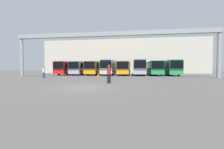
{
  "coord_description": "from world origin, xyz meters",
  "views": [
    {
      "loc": [
        3.9,
        -11.18,
        1.43
      ],
      "look_at": [
        -0.39,
        18.02,
        0.3
      ],
      "focal_mm": 24.0,
      "sensor_mm": 36.0,
      "label": 1
    }
  ],
  "objects_px": {
    "bus_slot_0": "(69,67)",
    "bus_slot_7": "(170,67)",
    "bus_slot_6": "(154,67)",
    "bus_slot_4": "(124,68)",
    "pedestrian_mid_left": "(109,74)",
    "bus_slot_3": "(110,67)",
    "bus_slot_1": "(82,67)",
    "traffic_cone": "(98,75)",
    "bus_slot_5": "(139,67)",
    "pedestrian_near_right": "(44,72)",
    "bus_slot_2": "(97,67)"
  },
  "relations": [
    {
      "from": "bus_slot_0",
      "to": "bus_slot_7",
      "type": "xyz_separation_m",
      "value": [
        23.47,
        0.47,
        0.07
      ]
    },
    {
      "from": "bus_slot_6",
      "to": "bus_slot_4",
      "type": "bearing_deg",
      "value": 178.16
    },
    {
      "from": "bus_slot_0",
      "to": "pedestrian_mid_left",
      "type": "bearing_deg",
      "value": -56.45
    },
    {
      "from": "bus_slot_3",
      "to": "pedestrian_mid_left",
      "type": "xyz_separation_m",
      "value": [
        3.15,
        -19.88,
        -0.95
      ]
    },
    {
      "from": "bus_slot_3",
      "to": "bus_slot_6",
      "type": "relative_size",
      "value": 0.87
    },
    {
      "from": "bus_slot_1",
      "to": "bus_slot_6",
      "type": "bearing_deg",
      "value": 2.58
    },
    {
      "from": "bus_slot_3",
      "to": "traffic_cone",
      "type": "distance_m",
      "value": 8.45
    },
    {
      "from": "bus_slot_0",
      "to": "bus_slot_4",
      "type": "distance_m",
      "value": 13.45
    },
    {
      "from": "bus_slot_1",
      "to": "bus_slot_5",
      "type": "relative_size",
      "value": 0.99
    },
    {
      "from": "pedestrian_mid_left",
      "to": "bus_slot_0",
      "type": "bearing_deg",
      "value": -82.15
    },
    {
      "from": "bus_slot_6",
      "to": "traffic_cone",
      "type": "height_order",
      "value": "bus_slot_6"
    },
    {
      "from": "bus_slot_3",
      "to": "pedestrian_near_right",
      "type": "xyz_separation_m",
      "value": [
        -8.04,
        -13.33,
        -0.96
      ]
    },
    {
      "from": "bus_slot_6",
      "to": "traffic_cone",
      "type": "distance_m",
      "value": 14.2
    },
    {
      "from": "bus_slot_1",
      "to": "bus_slot_2",
      "type": "xyz_separation_m",
      "value": [
        3.35,
        0.94,
        0.01
      ]
    },
    {
      "from": "bus_slot_7",
      "to": "bus_slot_5",
      "type": "bearing_deg",
      "value": -176.35
    },
    {
      "from": "bus_slot_6",
      "to": "pedestrian_mid_left",
      "type": "height_order",
      "value": "bus_slot_6"
    },
    {
      "from": "pedestrian_mid_left",
      "to": "bus_slot_3",
      "type": "bearing_deg",
      "value": -106.7
    },
    {
      "from": "bus_slot_0",
      "to": "bus_slot_2",
      "type": "distance_m",
      "value": 6.77
    },
    {
      "from": "pedestrian_near_right",
      "to": "pedestrian_mid_left",
      "type": "xyz_separation_m",
      "value": [
        11.19,
        -6.55,
        0.01
      ]
    },
    {
      "from": "bus_slot_1",
      "to": "bus_slot_6",
      "type": "height_order",
      "value": "bus_slot_1"
    },
    {
      "from": "bus_slot_1",
      "to": "bus_slot_2",
      "type": "distance_m",
      "value": 3.48
    },
    {
      "from": "bus_slot_1",
      "to": "pedestrian_near_right",
      "type": "xyz_separation_m",
      "value": [
        -1.33,
        -13.35,
        -0.79
      ]
    },
    {
      "from": "bus_slot_0",
      "to": "bus_slot_3",
      "type": "distance_m",
      "value": 10.06
    },
    {
      "from": "bus_slot_0",
      "to": "bus_slot_1",
      "type": "xyz_separation_m",
      "value": [
        3.35,
        -0.02,
        -0.0
      ]
    },
    {
      "from": "bus_slot_4",
      "to": "bus_slot_0",
      "type": "bearing_deg",
      "value": -175.93
    },
    {
      "from": "bus_slot_2",
      "to": "bus_slot_4",
      "type": "xyz_separation_m",
      "value": [
        6.71,
        0.04,
        -0.03
      ]
    },
    {
      "from": "bus_slot_5",
      "to": "bus_slot_1",
      "type": "bearing_deg",
      "value": -179.73
    },
    {
      "from": "bus_slot_3",
      "to": "bus_slot_5",
      "type": "xyz_separation_m",
      "value": [
        6.71,
        0.09,
        -0.01
      ]
    },
    {
      "from": "bus_slot_6",
      "to": "pedestrian_near_right",
      "type": "height_order",
      "value": "bus_slot_6"
    },
    {
      "from": "bus_slot_3",
      "to": "bus_slot_4",
      "type": "distance_m",
      "value": 3.5
    },
    {
      "from": "bus_slot_6",
      "to": "traffic_cone",
      "type": "relative_size",
      "value": 19.03
    },
    {
      "from": "bus_slot_5",
      "to": "bus_slot_7",
      "type": "relative_size",
      "value": 0.92
    },
    {
      "from": "bus_slot_1",
      "to": "bus_slot_3",
      "type": "relative_size",
      "value": 1.0
    },
    {
      "from": "bus_slot_4",
      "to": "bus_slot_7",
      "type": "bearing_deg",
      "value": -2.74
    },
    {
      "from": "bus_slot_1",
      "to": "traffic_cone",
      "type": "bearing_deg",
      "value": -54.48
    },
    {
      "from": "bus_slot_0",
      "to": "pedestrian_near_right",
      "type": "height_order",
      "value": "bus_slot_0"
    },
    {
      "from": "bus_slot_1",
      "to": "traffic_cone",
      "type": "distance_m",
      "value": 10.28
    },
    {
      "from": "bus_slot_3",
      "to": "pedestrian_mid_left",
      "type": "distance_m",
      "value": 20.15
    },
    {
      "from": "bus_slot_7",
      "to": "bus_slot_6",
      "type": "bearing_deg",
      "value": 175.47
    },
    {
      "from": "bus_slot_4",
      "to": "pedestrian_mid_left",
      "type": "bearing_deg",
      "value": -90.56
    },
    {
      "from": "bus_slot_1",
      "to": "bus_slot_6",
      "type": "distance_m",
      "value": 16.78
    },
    {
      "from": "bus_slot_1",
      "to": "bus_slot_4",
      "type": "bearing_deg",
      "value": 5.52
    },
    {
      "from": "bus_slot_2",
      "to": "bus_slot_3",
      "type": "xyz_separation_m",
      "value": [
        3.35,
        -0.96,
        0.16
      ]
    },
    {
      "from": "bus_slot_0",
      "to": "bus_slot_6",
      "type": "xyz_separation_m",
      "value": [
        20.12,
        0.74,
        -0.01
      ]
    },
    {
      "from": "bus_slot_1",
      "to": "bus_slot_3",
      "type": "distance_m",
      "value": 6.71
    },
    {
      "from": "bus_slot_3",
      "to": "pedestrian_near_right",
      "type": "relative_size",
      "value": 5.72
    },
    {
      "from": "bus_slot_3",
      "to": "bus_slot_4",
      "type": "xyz_separation_m",
      "value": [
        3.35,
        1.0,
        -0.19
      ]
    },
    {
      "from": "bus_slot_5",
      "to": "bus_slot_7",
      "type": "distance_m",
      "value": 6.72
    },
    {
      "from": "bus_slot_6",
      "to": "bus_slot_7",
      "type": "height_order",
      "value": "bus_slot_7"
    },
    {
      "from": "bus_slot_3",
      "to": "traffic_cone",
      "type": "relative_size",
      "value": 16.53
    }
  ]
}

